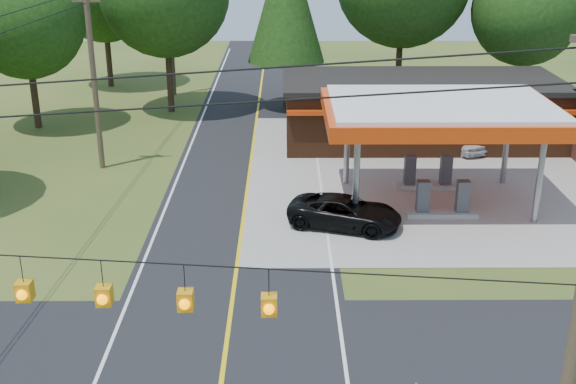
{
  "coord_description": "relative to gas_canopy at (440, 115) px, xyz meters",
  "views": [
    {
      "loc": [
        1.86,
        -18.98,
        12.81
      ],
      "look_at": [
        2.0,
        7.0,
        2.8
      ],
      "focal_mm": 45.0,
      "sensor_mm": 36.0,
      "label": 1
    }
  ],
  "objects": [
    {
      "name": "ground",
      "position": [
        -9.0,
        -13.0,
        -4.27
      ],
      "size": [
        120.0,
        120.0,
        0.0
      ],
      "primitive_type": "plane",
      "color": "#394E1B",
      "rests_on": "ground"
    },
    {
      "name": "main_highway",
      "position": [
        -9.0,
        -13.0,
        -4.26
      ],
      "size": [
        8.0,
        120.0,
        0.02
      ],
      "primitive_type": "cube",
      "color": "black",
      "rests_on": "ground"
    },
    {
      "name": "cross_road",
      "position": [
        -9.0,
        -13.0,
        -4.25
      ],
      "size": [
        70.0,
        7.0,
        0.02
      ],
      "primitive_type": "cube",
      "color": "black",
      "rests_on": "ground"
    },
    {
      "name": "lane_center_yellow",
      "position": [
        -9.0,
        -13.0,
        -4.24
      ],
      "size": [
        0.15,
        110.0,
        0.0
      ],
      "primitive_type": "cube",
      "color": "yellow",
      "rests_on": "main_highway"
    },
    {
      "name": "gas_canopy",
      "position": [
        0.0,
        0.0,
        0.0
      ],
      "size": [
        10.6,
        7.4,
        4.88
      ],
      "color": "gray",
      "rests_on": "ground"
    },
    {
      "name": "convenience_store",
      "position": [
        1.0,
        9.98,
        -2.35
      ],
      "size": [
        16.4,
        7.55,
        3.8
      ],
      "color": "#532C17",
      "rests_on": "ground"
    },
    {
      "name": "utility_pole_far_left",
      "position": [
        -17.0,
        5.0,
        0.93
      ],
      "size": [
        1.8,
        0.3,
        10.0
      ],
      "color": "#473828",
      "rests_on": "ground"
    },
    {
      "name": "utility_pole_north",
      "position": [
        -15.5,
        22.0,
        0.48
      ],
      "size": [
        0.3,
        0.3,
        9.5
      ],
      "color": "#473828",
      "rests_on": "ground"
    },
    {
      "name": "overhead_beacons",
      "position": [
        -10.0,
        -19.0,
        1.95
      ],
      "size": [
        17.04,
        2.04,
        1.03
      ],
      "color": "black",
      "rests_on": "ground"
    },
    {
      "name": "treeline_backdrop",
      "position": [
        -8.18,
        11.01,
        3.22
      ],
      "size": [
        70.27,
        51.59,
        13.3
      ],
      "color": "#332316",
      "rests_on": "ground"
    },
    {
      "name": "suv_car",
      "position": [
        -4.5,
        -3.0,
        -3.58
      ],
      "size": [
        6.17,
        6.17,
        1.37
      ],
      "primitive_type": "imported",
      "rotation": [
        0.0,
        0.0,
        1.27
      ],
      "color": "black",
      "rests_on": "ground"
    },
    {
      "name": "sedan_car",
      "position": [
        3.0,
        8.0,
        -3.6
      ],
      "size": [
        5.09,
        5.09,
        1.33
      ],
      "primitive_type": "imported",
      "rotation": [
        0.0,
        0.0,
        0.38
      ],
      "color": "silver",
      "rests_on": "ground"
    }
  ]
}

